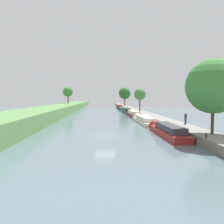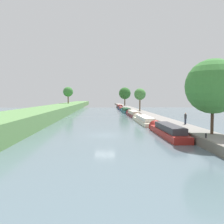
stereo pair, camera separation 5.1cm
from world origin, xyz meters
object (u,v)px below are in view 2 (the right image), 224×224
(narrowboat_cream, at_px, (143,120))
(mooring_bollard_near, at_px, (206,136))
(narrowboat_maroon, at_px, (133,114))
(mooring_bollard_far, at_px, (122,105))
(narrowboat_navy, at_px, (122,109))
(narrowboat_black, at_px, (119,107))
(narrowboat_red, at_px, (166,130))
(narrowboat_teal, at_px, (126,110))
(person_walking, at_px, (185,118))

(narrowboat_cream, distance_m, mooring_bollard_near, 21.32)
(narrowboat_maroon, bearing_deg, mooring_bollard_far, 87.93)
(narrowboat_navy, bearing_deg, mooring_bollard_far, 84.30)
(narrowboat_navy, distance_m, narrowboat_black, 13.82)
(narrowboat_red, bearing_deg, narrowboat_teal, 90.34)
(narrowboat_red, xyz_separation_m, person_walking, (3.89, 3.94, 1.14))
(narrowboat_red, distance_m, narrowboat_navy, 59.37)
(narrowboat_cream, distance_m, narrowboat_teal, 30.92)
(narrowboat_cream, distance_m, narrowboat_navy, 45.14)
(person_walking, bearing_deg, narrowboat_red, -134.61)
(narrowboat_navy, relative_size, person_walking, 8.24)
(narrowboat_maroon, relative_size, narrowboat_navy, 1.11)
(narrowboat_navy, relative_size, narrowboat_black, 0.98)
(person_walking, bearing_deg, narrowboat_navy, 94.30)
(narrowboat_maroon, height_order, mooring_bollard_far, narrowboat_maroon)
(narrowboat_teal, distance_m, narrowboat_black, 28.04)
(narrowboat_teal, height_order, person_walking, person_walking)
(narrowboat_black, xyz_separation_m, mooring_bollard_far, (1.81, 6.48, 0.45))
(mooring_bollard_far, bearing_deg, narrowboat_cream, -91.78)
(narrowboat_black, bearing_deg, narrowboat_teal, -90.43)
(person_walking, height_order, mooring_bollard_far, person_walking)
(narrowboat_teal, relative_size, narrowboat_black, 1.07)
(person_walking, bearing_deg, mooring_bollard_far, 91.62)
(mooring_bollard_near, xyz_separation_m, mooring_bollard_far, (0.00, 86.65, 0.00))
(narrowboat_red, bearing_deg, mooring_bollard_far, 88.74)
(narrowboat_navy, height_order, mooring_bollard_far, mooring_bollard_far)
(person_walking, relative_size, mooring_bollard_near, 3.69)
(narrowboat_red, relative_size, narrowboat_teal, 0.81)
(mooring_bollard_near, bearing_deg, narrowboat_navy, 91.75)
(narrowboat_teal, xyz_separation_m, person_walking, (4.16, -41.20, 1.15))
(narrowboat_cream, relative_size, mooring_bollard_near, 32.34)
(mooring_bollard_near, bearing_deg, narrowboat_teal, 92.22)
(narrowboat_maroon, distance_m, person_walking, 26.39)
(narrowboat_teal, distance_m, mooring_bollard_near, 52.18)
(narrowboat_cream, relative_size, narrowboat_black, 1.04)
(narrowboat_cream, bearing_deg, narrowboat_black, 89.78)
(narrowboat_red, height_order, narrowboat_navy, narrowboat_red)
(narrowboat_cream, xyz_separation_m, person_walking, (4.17, -10.29, 1.21))
(narrowboat_maroon, xyz_separation_m, mooring_bollard_far, (1.80, 49.65, 0.53))
(narrowboat_teal, bearing_deg, narrowboat_black, 89.57)
(narrowboat_red, xyz_separation_m, mooring_bollard_far, (1.75, 79.66, 0.50))
(mooring_bollard_near, bearing_deg, person_walking, 78.94)
(narrowboat_teal, relative_size, mooring_bollard_far, 33.13)
(narrowboat_red, xyz_separation_m, narrowboat_navy, (-0.27, 59.37, -0.14))
(narrowboat_black, bearing_deg, mooring_bollard_far, 74.43)
(mooring_bollard_near, bearing_deg, mooring_bollard_far, 90.00)
(mooring_bollard_far, bearing_deg, narrowboat_maroon, -92.07)
(mooring_bollard_near, bearing_deg, narrowboat_maroon, 92.78)
(narrowboat_cream, relative_size, narrowboat_navy, 1.06)
(narrowboat_cream, height_order, narrowboat_black, narrowboat_black)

